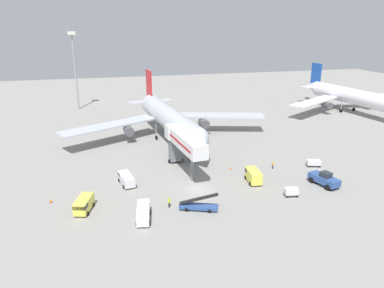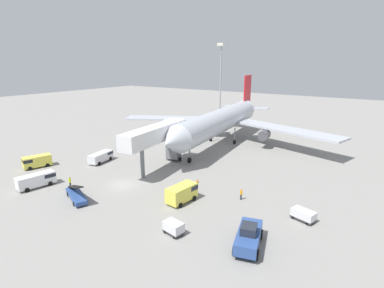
{
  "view_description": "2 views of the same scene",
  "coord_description": "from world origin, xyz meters",
  "views": [
    {
      "loc": [
        -15.96,
        -57.85,
        28.44
      ],
      "look_at": [
        3.83,
        18.0,
        2.54
      ],
      "focal_mm": 34.28,
      "sensor_mm": 36.0,
      "label": 1
    },
    {
      "loc": [
        33.4,
        -30.12,
        18.88
      ],
      "look_at": [
        0.64,
        18.66,
        2.57
      ],
      "focal_mm": 27.59,
      "sensor_mm": 36.0,
      "label": 2
    }
  ],
  "objects": [
    {
      "name": "ground_plane",
      "position": [
        0.0,
        0.0,
        0.0
      ],
      "size": [
        300.0,
        300.0,
        0.0
      ],
      "primitive_type": "plane",
      "color": "gray"
    },
    {
      "name": "airplane_at_gate",
      "position": [
        0.96,
        30.92,
        5.65
      ],
      "size": [
        54.38,
        49.09,
        15.41
      ],
      "color": "#B7BCC6",
      "rests_on": "ground"
    },
    {
      "name": "jet_bridge",
      "position": [
        -0.27,
        9.28,
        6.15
      ],
      "size": [
        4.96,
        16.68,
        8.16
      ],
      "color": "silver",
      "rests_on": "ground"
    },
    {
      "name": "pushback_tug",
      "position": [
        23.15,
        -4.18,
        1.24
      ],
      "size": [
        3.76,
        6.22,
        2.68
      ],
      "color": "#2D4C8E",
      "rests_on": "ground"
    },
    {
      "name": "belt_loader_truck",
      "position": [
        -1.71,
        -7.39,
        0.75
      ],
      "size": [
        6.3,
        3.82,
        3.01
      ],
      "color": "#2D4C8E",
      "rests_on": "ground"
    },
    {
      "name": "service_van_far_center",
      "position": [
        11.17,
        0.57,
        1.34
      ],
      "size": [
        2.76,
        4.85,
        2.37
      ],
      "color": "#E5DB4C",
      "rests_on": "ground"
    },
    {
      "name": "service_van_mid_center",
      "position": [
        -10.61,
        -8.03,
        1.21
      ],
      "size": [
        2.77,
        5.74,
        2.11
      ],
      "color": "white",
      "rests_on": "ground"
    },
    {
      "name": "service_van_near_right",
      "position": [
        -12.03,
        5.58,
        1.09
      ],
      "size": [
        2.88,
        5.56,
        1.88
      ],
      "color": "silver",
      "rests_on": "ground"
    },
    {
      "name": "service_van_far_right",
      "position": [
        -19.43,
        -3.27,
        1.25
      ],
      "size": [
        3.28,
        5.13,
        2.19
      ],
      "color": "#E5DB4C",
      "rests_on": "ground"
    },
    {
      "name": "baggage_cart_mid_right",
      "position": [
        26.59,
        4.69,
        0.75
      ],
      "size": [
        3.08,
        2.22,
        1.34
      ],
      "color": "#38383D",
      "rests_on": "ground"
    },
    {
      "name": "baggage_cart_near_left",
      "position": [
        15.1,
        -6.64,
        0.81
      ],
      "size": [
        2.46,
        1.78,
        1.46
      ],
      "color": "#38383D",
      "rests_on": "ground"
    },
    {
      "name": "ground_crew_worker_foreground",
      "position": [
        17.79,
        5.65,
        0.88
      ],
      "size": [
        0.39,
        0.39,
        1.66
      ],
      "color": "#1E2333",
      "rests_on": "ground"
    },
    {
      "name": "ground_crew_worker_midground",
      "position": [
        -6.1,
        -5.38,
        0.96
      ],
      "size": [
        0.41,
        0.41,
        1.8
      ],
      "color": "#1E2333",
      "rests_on": "ground"
    },
    {
      "name": "safety_cone_alpha",
      "position": [
        9.25,
        7.47,
        0.3
      ],
      "size": [
        0.4,
        0.4,
        0.61
      ],
      "color": "black",
      "rests_on": "ground"
    },
    {
      "name": "safety_cone_bravo",
      "position": [
        -24.89,
        1.34,
        0.36
      ],
      "size": [
        0.48,
        0.48,
        0.73
      ],
      "color": "black",
      "rests_on": "ground"
    },
    {
      "name": "apron_light_mast",
      "position": [
        -22.54,
        73.17,
        17.93
      ],
      "size": [
        2.4,
        2.4,
        25.87
      ],
      "color": "#93969B",
      "rests_on": "ground"
    }
  ]
}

